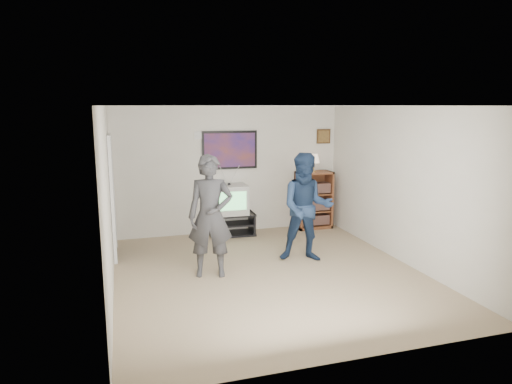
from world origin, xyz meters
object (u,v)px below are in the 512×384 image
media_stand (232,224)px  crt_television (229,199)px  person_short (307,208)px  bookshelf (314,200)px  person_tall (210,216)px

media_stand → crt_television: size_ratio=1.32×
crt_television → person_short: person_short is taller
media_stand → bookshelf: (1.75, 0.05, 0.37)m
crt_television → bookshelf: bookshelf is taller
person_tall → person_short: 1.63m
media_stand → bookshelf: size_ratio=0.75×
bookshelf → person_short: 2.10m
crt_television → bookshelf: 1.80m
media_stand → crt_television: crt_television is taller
media_stand → bookshelf: bearing=3.0°
bookshelf → person_tall: 3.31m
media_stand → person_short: (0.81, -1.80, 0.67)m
media_stand → person_tall: (-0.81, -2.02, 0.69)m
media_stand → crt_television: bearing=-178.7°
media_stand → crt_television: 0.50m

